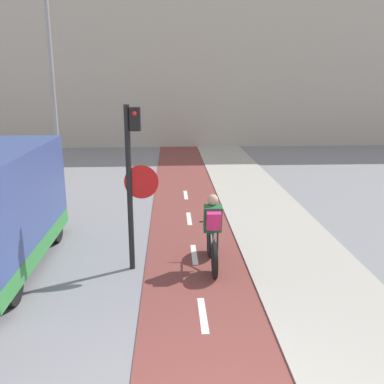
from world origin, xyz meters
TOP-DOWN VIEW (x-y plane):
  - building_row_background at (0.00, 23.49)m, footprint 60.00×5.20m
  - traffic_light_pole at (-1.22, 4.90)m, footprint 0.67×0.25m
  - street_lamp_far at (-4.59, 12.47)m, footprint 0.36×0.36m
  - cyclist_near at (0.33, 4.88)m, footprint 0.46×1.74m

SIDE VIEW (x-z plane):
  - cyclist_near at x=0.33m, z-range -0.05..1.50m
  - traffic_light_pole at x=-1.22m, z-range 0.39..3.70m
  - street_lamp_far at x=-4.59m, z-range 0.80..8.99m
  - building_row_background at x=0.00m, z-range 0.01..12.10m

